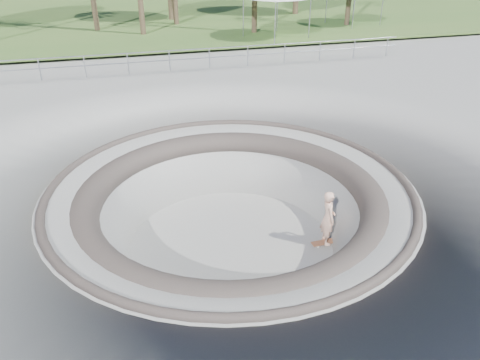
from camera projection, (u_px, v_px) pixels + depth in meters
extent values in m
plane|color=gray|center=(230.00, 187.00, 13.07)|extent=(180.00, 180.00, 0.00)
torus|color=gray|center=(231.00, 246.00, 14.02)|extent=(14.00, 14.00, 4.00)
cylinder|color=gray|center=(231.00, 244.00, 14.00)|extent=(6.60, 6.60, 0.10)
torus|color=#453C37|center=(230.00, 188.00, 13.08)|extent=(10.24, 10.24, 0.24)
torus|color=#453C37|center=(230.00, 201.00, 13.29)|extent=(8.91, 8.91, 0.81)
cube|color=#3B5E25|center=(136.00, 8.00, 41.86)|extent=(180.00, 36.00, 0.12)
ellipsoid|color=brown|center=(183.00, 38.00, 69.65)|extent=(61.60, 44.00, 28.60)
ellipsoid|color=brown|center=(375.00, 21.00, 67.99)|extent=(42.00, 30.00, 19.50)
cylinder|color=#92949A|center=(169.00, 51.00, 22.72)|extent=(25.00, 0.05, 0.05)
cylinder|color=#92949A|center=(170.00, 60.00, 22.93)|extent=(25.00, 0.05, 0.05)
cube|color=brown|center=(326.00, 242.00, 13.88)|extent=(0.87, 0.28, 0.02)
cylinder|color=#BAB9BE|center=(325.00, 243.00, 13.90)|extent=(0.05, 0.18, 0.04)
cylinder|color=#BAB9BE|center=(325.00, 243.00, 13.90)|extent=(0.05, 0.18, 0.04)
cylinder|color=beige|center=(325.00, 243.00, 13.90)|extent=(0.07, 0.03, 0.07)
cylinder|color=beige|center=(325.00, 243.00, 13.90)|extent=(0.07, 0.03, 0.07)
cylinder|color=beige|center=(325.00, 243.00, 13.90)|extent=(0.07, 0.03, 0.07)
cylinder|color=beige|center=(325.00, 243.00, 13.90)|extent=(0.07, 0.03, 0.07)
imported|color=beige|center=(328.00, 217.00, 13.48)|extent=(0.48, 0.66, 1.70)
cylinder|color=#92949A|center=(261.00, 23.00, 27.87)|extent=(0.06, 0.06, 2.32)
cylinder|color=#92949A|center=(307.00, 21.00, 28.56)|extent=(0.06, 0.06, 2.32)
cylinder|color=#92949A|center=(247.00, 16.00, 30.38)|extent=(0.06, 0.06, 2.32)
cylinder|color=#92949A|center=(290.00, 14.00, 31.08)|extent=(0.06, 0.06, 2.32)
cylinder|color=#92949A|center=(345.00, 12.00, 32.15)|extent=(0.06, 0.06, 2.18)
cylinder|color=#92949A|center=(381.00, 10.00, 32.80)|extent=(0.06, 0.06, 2.18)
cylinder|color=#92949A|center=(328.00, 6.00, 34.50)|extent=(0.06, 0.06, 2.18)
cylinder|color=#92949A|center=(362.00, 5.00, 35.15)|extent=(0.06, 0.06, 2.18)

